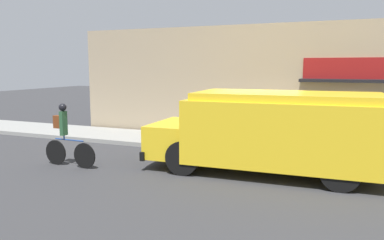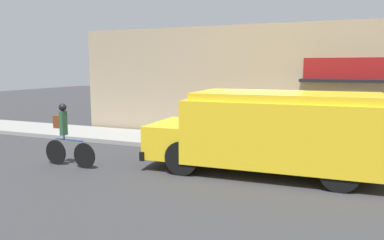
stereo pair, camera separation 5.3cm
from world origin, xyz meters
TOP-DOWN VIEW (x-y plane):
  - ground_plane at (0.00, 0.00)m, footprint 70.00×70.00m
  - sidewalk at (0.00, 1.20)m, footprint 28.00×2.41m
  - storefront at (0.06, 2.61)m, footprint 16.35×0.84m
  - school_bus at (0.75, -1.50)m, footprint 6.28×2.89m
  - cyclist at (-4.81, -3.03)m, footprint 1.76×0.22m
  - trash_bin at (-0.54, 1.18)m, footprint 0.47×0.47m

SIDE VIEW (x-z plane):
  - ground_plane at x=0.00m, z-range 0.00..0.00m
  - sidewalk at x=0.00m, z-range 0.00..0.15m
  - trash_bin at x=-0.54m, z-range 0.15..1.06m
  - cyclist at x=-4.81m, z-range -0.05..1.74m
  - school_bus at x=0.75m, z-range 0.07..2.22m
  - storefront at x=0.06m, z-range 0.01..4.38m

